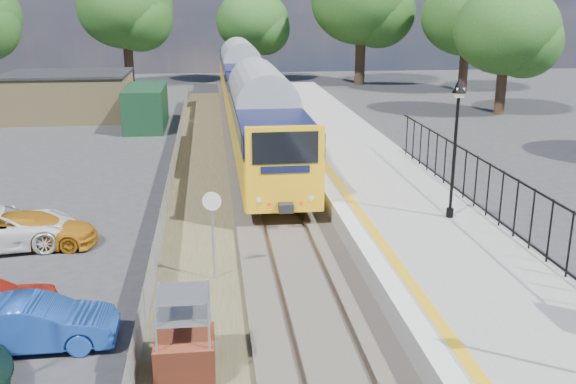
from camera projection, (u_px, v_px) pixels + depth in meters
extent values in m
plane|color=#2D2D30|center=(323.00, 343.00, 15.17)|extent=(120.00, 120.00, 0.00)
cube|color=#473F38|center=(278.00, 209.00, 24.65)|extent=(3.40, 80.00, 0.20)
cube|color=#4C472D|center=(202.00, 231.00, 22.43)|extent=(2.60, 70.00, 0.06)
cube|color=brown|center=(259.00, 206.00, 24.53)|extent=(0.07, 80.00, 0.14)
cube|color=brown|center=(296.00, 205.00, 24.70)|extent=(0.07, 80.00, 0.14)
cube|color=gray|center=(399.00, 212.00, 23.13)|extent=(5.00, 70.00, 0.90)
cube|color=silver|center=(338.00, 202.00, 22.74)|extent=(0.50, 70.00, 0.01)
cube|color=yellow|center=(352.00, 202.00, 22.80)|extent=(0.30, 70.00, 0.01)
cylinder|color=black|center=(450.00, 213.00, 21.19)|extent=(0.24, 0.24, 0.30)
cylinder|color=black|center=(454.00, 158.00, 20.66)|extent=(0.10, 0.10, 3.70)
cube|color=black|center=(459.00, 98.00, 20.10)|extent=(0.08, 0.08, 0.30)
cube|color=beige|center=(459.00, 92.00, 20.05)|extent=(0.26, 0.26, 0.30)
cone|color=black|center=(459.00, 85.00, 19.99)|extent=(0.44, 0.44, 0.50)
cube|color=black|center=(544.00, 196.00, 17.55)|extent=(0.05, 26.00, 0.05)
cube|color=#9C8958|center=(69.00, 97.00, 43.79)|extent=(8.00, 6.00, 3.00)
cube|color=black|center=(67.00, 74.00, 43.34)|extent=(8.20, 6.20, 0.15)
cube|color=#13341C|center=(146.00, 107.00, 40.68)|extent=(2.40, 6.00, 2.60)
cylinder|color=#332319|center=(129.00, 65.00, 61.02)|extent=(0.88, 0.88, 3.85)
ellipsoid|color=#1D4B19|center=(125.00, 8.00, 59.52)|extent=(8.80, 8.80, 7.48)
cylinder|color=#332319|center=(253.00, 65.00, 64.41)|extent=(0.72, 0.72, 3.15)
ellipsoid|color=#1D4B19|center=(253.00, 21.00, 63.19)|extent=(7.20, 7.20, 6.12)
cylinder|color=#332319|center=(360.00, 62.00, 61.61)|extent=(0.96, 0.96, 4.20)
ellipsoid|color=#1D4B19|center=(362.00, 1.00, 59.98)|extent=(9.60, 9.60, 8.16)
cylinder|color=#332319|center=(463.00, 72.00, 56.93)|extent=(0.80, 0.80, 3.50)
ellipsoid|color=#1D4B19|center=(468.00, 16.00, 55.58)|extent=(8.00, 8.00, 6.80)
cylinder|color=#332319|center=(501.00, 92.00, 45.34)|extent=(0.72, 0.72, 3.15)
ellipsoid|color=#1D4B19|center=(506.00, 30.00, 44.12)|extent=(7.20, 7.20, 6.12)
cube|color=yellow|center=(261.00, 129.00, 31.57)|extent=(2.80, 20.00, 1.90)
cube|color=#0F1337|center=(261.00, 103.00, 31.20)|extent=(2.82, 20.00, 0.90)
cube|color=black|center=(261.00, 103.00, 31.20)|extent=(2.82, 18.00, 0.70)
cube|color=black|center=(261.00, 153.00, 31.91)|extent=(2.00, 18.00, 0.45)
cube|color=yellow|center=(240.00, 80.00, 51.17)|extent=(2.80, 20.00, 1.90)
cube|color=#0F1337|center=(240.00, 64.00, 50.79)|extent=(2.82, 20.00, 0.90)
cube|color=black|center=(240.00, 64.00, 50.79)|extent=(2.82, 18.00, 0.70)
cube|color=black|center=(241.00, 95.00, 51.50)|extent=(2.00, 18.00, 0.45)
cube|color=black|center=(285.00, 148.00, 21.47)|extent=(2.24, 0.04, 1.10)
cube|color=brown|center=(185.00, 358.00, 13.64)|extent=(1.26, 1.26, 0.96)
cylinder|color=#999EA3|center=(213.00, 241.00, 18.21)|extent=(0.06, 0.06, 2.42)
cylinder|color=silver|center=(212.00, 201.00, 17.81)|extent=(0.54, 0.14, 0.54)
imported|color=#1A419D|center=(35.00, 324.00, 14.81)|extent=(3.70, 1.34, 1.21)
imported|color=#C07A16|center=(35.00, 230.00, 20.95)|extent=(4.04, 1.83, 1.15)
imported|color=white|center=(0.00, 228.00, 20.80)|extent=(5.20, 3.08, 1.36)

